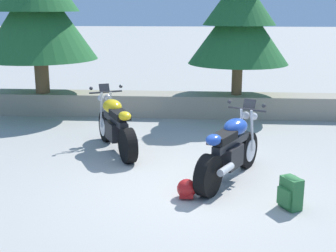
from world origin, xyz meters
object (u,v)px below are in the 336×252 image
(motorcycle_yellow_near_left, at_px, (116,126))
(rider_backpack, at_px, (291,192))
(pine_tree_far_left, at_px, (37,3))
(motorcycle_blue_centre, at_px, (230,151))
(rider_helmet, at_px, (186,189))
(pine_tree_mid_left, at_px, (239,18))

(motorcycle_yellow_near_left, distance_m, rider_backpack, 3.71)
(rider_backpack, bearing_deg, pine_tree_far_left, 134.66)
(motorcycle_blue_centre, bearing_deg, rider_helmet, -130.62)
(rider_backpack, xyz_separation_m, pine_tree_mid_left, (-0.37, 5.44, 2.16))
(pine_tree_far_left, bearing_deg, rider_backpack, -45.34)
(rider_backpack, distance_m, pine_tree_far_left, 7.87)
(motorcycle_yellow_near_left, distance_m, pine_tree_far_left, 4.41)
(motorcycle_blue_centre, relative_size, rider_backpack, 4.05)
(motorcycle_yellow_near_left, height_order, motorcycle_blue_centre, same)
(motorcycle_blue_centre, distance_m, pine_tree_far_left, 6.61)
(motorcycle_yellow_near_left, bearing_deg, pine_tree_mid_left, 51.08)
(pine_tree_far_left, bearing_deg, motorcycle_yellow_near_left, -50.50)
(rider_backpack, relative_size, rider_helmet, 1.68)
(rider_backpack, relative_size, pine_tree_mid_left, 0.14)
(rider_backpack, distance_m, pine_tree_mid_left, 5.87)
(rider_backpack, height_order, pine_tree_mid_left, pine_tree_mid_left)
(rider_backpack, bearing_deg, rider_helmet, 170.40)
(motorcycle_yellow_near_left, xyz_separation_m, rider_helmet, (1.42, -2.14, -0.35))
(rider_helmet, relative_size, pine_tree_far_left, 0.07)
(motorcycle_blue_centre, xyz_separation_m, rider_backpack, (0.76, -1.01, -0.24))
(rider_helmet, xyz_separation_m, pine_tree_mid_left, (1.05, 5.20, 2.27))
(pine_tree_mid_left, bearing_deg, rider_backpack, -86.16)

